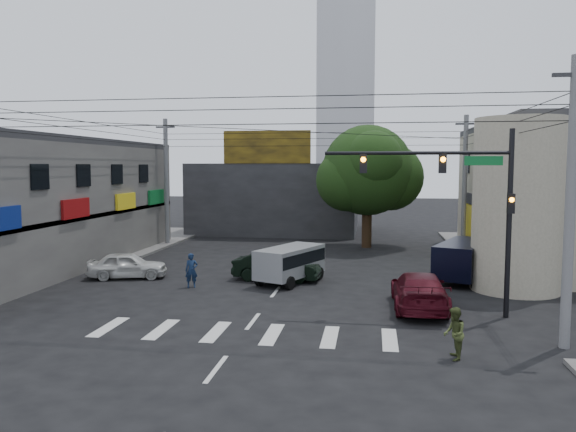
% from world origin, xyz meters
% --- Properties ---
extents(ground, '(160.00, 160.00, 0.00)m').
position_xyz_m(ground, '(0.00, 0.00, 0.00)').
color(ground, black).
rests_on(ground, ground).
extents(sidewalk_far_left, '(16.00, 16.00, 0.15)m').
position_xyz_m(sidewalk_far_left, '(-18.00, 18.00, 0.07)').
color(sidewalk_far_left, '#514F4C').
rests_on(sidewalk_far_left, ground).
extents(sidewalk_far_right, '(16.00, 16.00, 0.15)m').
position_xyz_m(sidewalk_far_right, '(18.00, 18.00, 0.07)').
color(sidewalk_far_right, '#514F4C').
rests_on(sidewalk_far_right, ground).
extents(corner_column, '(4.00, 4.00, 8.00)m').
position_xyz_m(corner_column, '(11.00, 4.00, 4.00)').
color(corner_column, gray).
rests_on(corner_column, ground).
extents(building_far, '(14.00, 10.00, 6.00)m').
position_xyz_m(building_far, '(-4.00, 26.00, 3.00)').
color(building_far, '#232326').
rests_on(building_far, ground).
extents(billboard, '(7.00, 0.30, 2.60)m').
position_xyz_m(billboard, '(-4.00, 21.10, 7.30)').
color(billboard, olive).
rests_on(billboard, building_far).
extents(tower_distant, '(9.00, 9.00, 44.00)m').
position_xyz_m(tower_distant, '(0.00, 70.00, 22.00)').
color(tower_distant, silver).
rests_on(tower_distant, ground).
extents(street_tree, '(6.40, 6.40, 8.70)m').
position_xyz_m(street_tree, '(4.00, 17.00, 5.47)').
color(street_tree, black).
rests_on(street_tree, ground).
extents(traffic_gantry, '(7.10, 0.35, 7.20)m').
position_xyz_m(traffic_gantry, '(7.82, -1.00, 4.83)').
color(traffic_gantry, black).
rests_on(traffic_gantry, ground).
extents(utility_pole_near_right, '(0.32, 0.32, 9.20)m').
position_xyz_m(utility_pole_near_right, '(10.50, -4.50, 4.60)').
color(utility_pole_near_right, '#59595B').
rests_on(utility_pole_near_right, ground).
extents(utility_pole_far_left, '(0.32, 0.32, 9.20)m').
position_xyz_m(utility_pole_far_left, '(-10.50, 16.00, 4.60)').
color(utility_pole_far_left, '#59595B').
rests_on(utility_pole_far_left, ground).
extents(utility_pole_far_right, '(0.32, 0.32, 9.20)m').
position_xyz_m(utility_pole_far_right, '(10.50, 16.00, 4.60)').
color(utility_pole_far_right, '#59595B').
rests_on(utility_pole_far_right, ground).
extents(dark_sedan, '(2.16, 4.64, 1.46)m').
position_xyz_m(dark_sedan, '(-0.39, 4.66, 0.73)').
color(dark_sedan, black).
rests_on(dark_sedan, ground).
extents(white_compact, '(3.61, 4.78, 1.35)m').
position_xyz_m(white_compact, '(-8.13, 4.00, 0.68)').
color(white_compact, beige).
rests_on(white_compact, ground).
extents(maroon_sedan, '(2.22, 5.25, 1.51)m').
position_xyz_m(maroon_sedan, '(6.30, -0.15, 0.76)').
color(maroon_sedan, '#3E0812').
rests_on(maroon_sedan, ground).
extents(silver_minivan, '(5.40, 4.76, 1.78)m').
position_xyz_m(silver_minivan, '(0.35, 4.17, 0.89)').
color(silver_minivan, '#979A9E').
rests_on(silver_minivan, ground).
extents(navy_van, '(6.25, 5.28, 1.98)m').
position_xyz_m(navy_van, '(8.94, 5.86, 0.99)').
color(navy_van, black).
rests_on(navy_van, ground).
extents(traffic_officer, '(0.84, 0.77, 1.64)m').
position_xyz_m(traffic_officer, '(-4.15, 2.37, 0.82)').
color(traffic_officer, '#12223F').
rests_on(traffic_officer, ground).
extents(pedestrian_olive, '(0.80, 0.64, 1.59)m').
position_xyz_m(pedestrian_olive, '(6.85, -6.13, 0.79)').
color(pedestrian_olive, '#3B4620').
rests_on(pedestrian_olive, ground).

